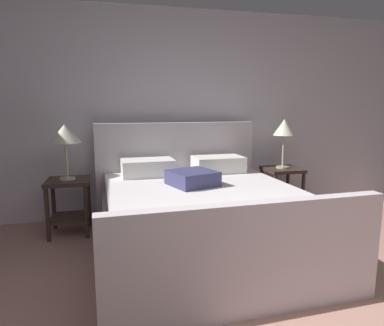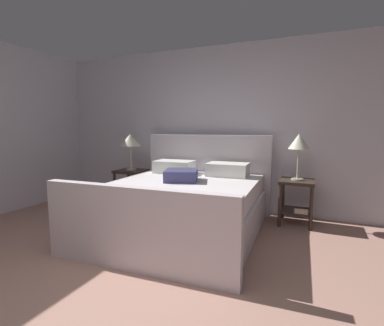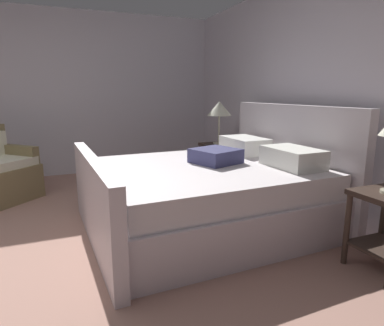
# 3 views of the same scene
# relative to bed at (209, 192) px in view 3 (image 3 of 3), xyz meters

# --- Properties ---
(wall_back) EXTENTS (6.05, 0.12, 2.53)m
(wall_back) POSITION_rel_bed_xyz_m (0.18, 1.25, 0.92)
(wall_back) COLOR silver
(wall_back) RESTS_ON ground
(wall_side_left) EXTENTS (0.12, 6.60, 2.53)m
(wall_side_left) POSITION_rel_bed_xyz_m (-2.85, -2.05, 0.92)
(wall_side_left) COLOR silver
(wall_side_left) RESTS_ON ground
(bed) EXTENTS (2.01, 2.26, 1.18)m
(bed) POSITION_rel_bed_xyz_m (0.00, 0.00, 0.00)
(bed) COLOR silver
(bed) RESTS_ON ground
(nightstand_left) EXTENTS (0.44, 0.44, 0.60)m
(nightstand_left) POSITION_rel_bed_xyz_m (-1.28, 0.74, 0.05)
(nightstand_left) COLOR #382922
(nightstand_left) RESTS_ON ground
(table_lamp_left) EXTENTS (0.33, 0.33, 0.58)m
(table_lamp_left) POSITION_rel_bed_xyz_m (-1.28, 0.74, 0.73)
(table_lamp_left) COLOR #B7B293
(table_lamp_left) RESTS_ON nightstand_left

